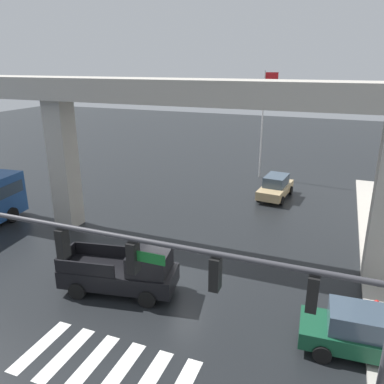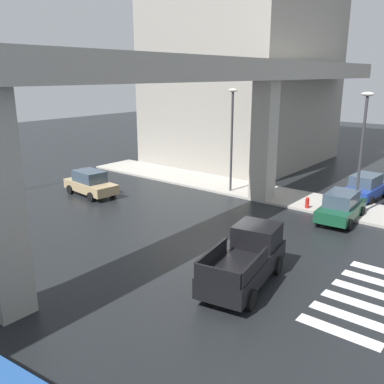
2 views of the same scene
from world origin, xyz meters
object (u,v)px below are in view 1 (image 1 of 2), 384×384
(traffic_signal_mast, at_px, (221,290))
(fire_hydrant, at_px, (376,309))
(pickup_truck, at_px, (125,272))
(sedan_dark_green, at_px, (363,333))
(flagpole, at_px, (264,117))
(sedan_tan, at_px, (276,187))

(traffic_signal_mast, bearing_deg, fire_hydrant, 58.87)
(pickup_truck, distance_m, traffic_signal_mast, 8.76)
(pickup_truck, bearing_deg, fire_hydrant, 10.65)
(sedan_dark_green, height_order, flagpole, flagpole)
(sedan_tan, distance_m, traffic_signal_mast, 20.86)
(sedan_dark_green, distance_m, fire_hydrant, 2.41)
(fire_hydrant, bearing_deg, pickup_truck, -169.35)
(pickup_truck, bearing_deg, flagpole, 84.63)
(pickup_truck, relative_size, flagpole, 0.58)
(flagpole, bearing_deg, sedan_dark_green, -69.18)
(sedan_dark_green, bearing_deg, fire_hydrant, 75.46)
(flagpole, bearing_deg, traffic_signal_mast, -80.94)
(sedan_tan, relative_size, sedan_dark_green, 1.01)
(sedan_dark_green, height_order, fire_hydrant, sedan_dark_green)
(sedan_dark_green, xyz_separation_m, fire_hydrant, (0.59, 2.29, -0.42))
(fire_hydrant, bearing_deg, sedan_dark_green, -104.54)
(sedan_tan, height_order, fire_hydrant, sedan_tan)
(pickup_truck, distance_m, sedan_dark_green, 9.71)
(pickup_truck, xyz_separation_m, sedan_tan, (4.06, 15.15, -0.14))
(pickup_truck, bearing_deg, sedan_dark_green, -2.11)
(flagpole, bearing_deg, sedan_tan, -66.67)
(sedan_tan, xyz_separation_m, flagpole, (-2.17, 5.02, 4.50))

